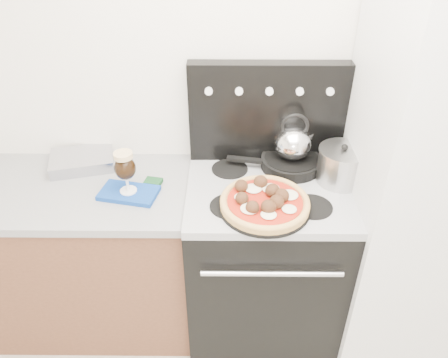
{
  "coord_description": "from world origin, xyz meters",
  "views": [
    {
      "loc": [
        -0.11,
        -0.48,
        2.11
      ],
      "look_at": [
        -0.13,
        1.05,
        1.05
      ],
      "focal_mm": 35.0,
      "sensor_mm": 36.0,
      "label": 1
    }
  ],
  "objects_px": {
    "fridge": "(422,186)",
    "beer_glass": "(126,172)",
    "oven_mitt": "(129,193)",
    "base_cabinet": "(57,258)",
    "stove_body": "(263,261)",
    "pizza": "(265,201)",
    "pizza_pan": "(264,207)",
    "tea_kettle": "(293,140)",
    "stock_pot": "(341,166)",
    "skillet": "(291,163)"
  },
  "relations": [
    {
      "from": "fridge",
      "to": "beer_glass",
      "type": "relative_size",
      "value": 9.06
    },
    {
      "from": "oven_mitt",
      "to": "base_cabinet",
      "type": "bearing_deg",
      "value": 171.9
    },
    {
      "from": "stove_body",
      "to": "pizza",
      "type": "relative_size",
      "value": 2.27
    },
    {
      "from": "base_cabinet",
      "to": "fridge",
      "type": "relative_size",
      "value": 0.76
    },
    {
      "from": "beer_glass",
      "to": "pizza",
      "type": "xyz_separation_m",
      "value": [
        0.62,
        -0.12,
        -0.07
      ]
    },
    {
      "from": "fridge",
      "to": "pizza_pan",
      "type": "xyz_separation_m",
      "value": [
        -0.73,
        -0.13,
        -0.02
      ]
    },
    {
      "from": "beer_glass",
      "to": "tea_kettle",
      "type": "relative_size",
      "value": 1.04
    },
    {
      "from": "base_cabinet",
      "to": "fridge",
      "type": "distance_m",
      "value": 1.88
    },
    {
      "from": "stove_body",
      "to": "fridge",
      "type": "bearing_deg",
      "value": -2.05
    },
    {
      "from": "stove_body",
      "to": "oven_mitt",
      "type": "distance_m",
      "value": 0.8
    },
    {
      "from": "pizza",
      "to": "stock_pot",
      "type": "distance_m",
      "value": 0.43
    },
    {
      "from": "stove_body",
      "to": "pizza",
      "type": "height_order",
      "value": "pizza"
    },
    {
      "from": "stove_body",
      "to": "pizza_pan",
      "type": "bearing_deg",
      "value": -100.51
    },
    {
      "from": "pizza_pan",
      "to": "pizza",
      "type": "height_order",
      "value": "pizza"
    },
    {
      "from": "base_cabinet",
      "to": "fridge",
      "type": "height_order",
      "value": "fridge"
    },
    {
      "from": "pizza_pan",
      "to": "pizza",
      "type": "distance_m",
      "value": 0.03
    },
    {
      "from": "pizza_pan",
      "to": "pizza",
      "type": "relative_size",
      "value": 1.03
    },
    {
      "from": "skillet",
      "to": "tea_kettle",
      "type": "xyz_separation_m",
      "value": [
        -0.0,
        0.0,
        0.13
      ]
    },
    {
      "from": "beer_glass",
      "to": "tea_kettle",
      "type": "xyz_separation_m",
      "value": [
        0.77,
        0.21,
        0.05
      ]
    },
    {
      "from": "base_cabinet",
      "to": "stove_body",
      "type": "height_order",
      "value": "stove_body"
    },
    {
      "from": "beer_glass",
      "to": "stock_pot",
      "type": "relative_size",
      "value": 0.95
    },
    {
      "from": "fridge",
      "to": "tea_kettle",
      "type": "bearing_deg",
      "value": 161.02
    },
    {
      "from": "stove_body",
      "to": "beer_glass",
      "type": "bearing_deg",
      "value": -176.44
    },
    {
      "from": "fridge",
      "to": "oven_mitt",
      "type": "bearing_deg",
      "value": -179.35
    },
    {
      "from": "oven_mitt",
      "to": "tea_kettle",
      "type": "xyz_separation_m",
      "value": [
        0.77,
        0.21,
        0.16
      ]
    },
    {
      "from": "pizza_pan",
      "to": "stock_pot",
      "type": "height_order",
      "value": "stock_pot"
    },
    {
      "from": "base_cabinet",
      "to": "stock_pot",
      "type": "height_order",
      "value": "stock_pot"
    },
    {
      "from": "pizza",
      "to": "tea_kettle",
      "type": "height_order",
      "value": "tea_kettle"
    },
    {
      "from": "beer_glass",
      "to": "skillet",
      "type": "height_order",
      "value": "beer_glass"
    },
    {
      "from": "oven_mitt",
      "to": "tea_kettle",
      "type": "distance_m",
      "value": 0.82
    },
    {
      "from": "fridge",
      "to": "oven_mitt",
      "type": "height_order",
      "value": "fridge"
    },
    {
      "from": "skillet",
      "to": "tea_kettle",
      "type": "height_order",
      "value": "tea_kettle"
    },
    {
      "from": "fridge",
      "to": "skillet",
      "type": "bearing_deg",
      "value": 161.02
    },
    {
      "from": "base_cabinet",
      "to": "beer_glass",
      "type": "xyz_separation_m",
      "value": [
        0.46,
        -0.07,
        0.6
      ]
    },
    {
      "from": "pizza_pan",
      "to": "pizza",
      "type": "bearing_deg",
      "value": 0.0
    },
    {
      "from": "stove_body",
      "to": "tea_kettle",
      "type": "xyz_separation_m",
      "value": [
        0.12,
        0.17,
        0.63
      ]
    },
    {
      "from": "beer_glass",
      "to": "skillet",
      "type": "relative_size",
      "value": 0.7
    },
    {
      "from": "skillet",
      "to": "stock_pot",
      "type": "distance_m",
      "value": 0.25
    },
    {
      "from": "oven_mitt",
      "to": "tea_kettle",
      "type": "relative_size",
      "value": 1.3
    },
    {
      "from": "stove_body",
      "to": "stock_pot",
      "type": "height_order",
      "value": "stock_pot"
    },
    {
      "from": "beer_glass",
      "to": "tea_kettle",
      "type": "distance_m",
      "value": 0.8
    },
    {
      "from": "beer_glass",
      "to": "skillet",
      "type": "bearing_deg",
      "value": 15.48
    },
    {
      "from": "tea_kettle",
      "to": "stock_pot",
      "type": "bearing_deg",
      "value": -45.03
    },
    {
      "from": "oven_mitt",
      "to": "pizza_pan",
      "type": "bearing_deg",
      "value": -10.85
    },
    {
      "from": "pizza_pan",
      "to": "beer_glass",
      "type": "bearing_deg",
      "value": 169.15
    },
    {
      "from": "skillet",
      "to": "stock_pot",
      "type": "relative_size",
      "value": 1.35
    },
    {
      "from": "fridge",
      "to": "tea_kettle",
      "type": "relative_size",
      "value": 9.45
    },
    {
      "from": "base_cabinet",
      "to": "pizza",
      "type": "height_order",
      "value": "pizza"
    },
    {
      "from": "skillet",
      "to": "pizza",
      "type": "bearing_deg",
      "value": -114.77
    },
    {
      "from": "stock_pot",
      "to": "tea_kettle",
      "type": "bearing_deg",
      "value": 152.12
    }
  ]
}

